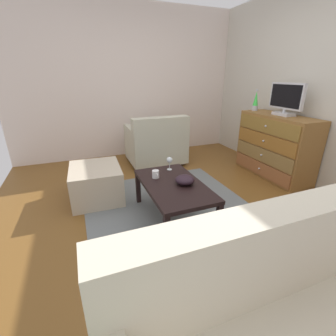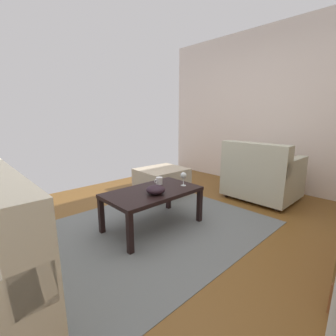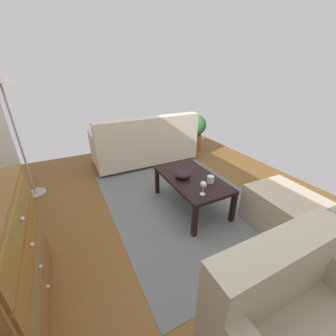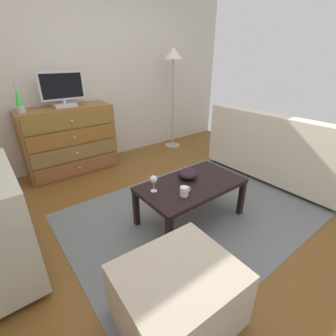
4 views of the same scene
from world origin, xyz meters
TOP-DOWN VIEW (x-y plane):
  - ground_plane at (0.00, 0.00)m, footprint 5.26×4.42m
  - wall_plain_left at (-2.39, 0.00)m, footprint 0.12×4.42m
  - area_rug at (0.20, -0.20)m, footprint 2.60×1.90m
  - coffee_table at (0.09, -0.24)m, footprint 1.02×0.59m
  - wine_glass at (-0.28, -0.13)m, footprint 0.07×0.07m
  - mug at (-0.11, -0.36)m, footprint 0.11×0.08m
  - bowl_decorative at (0.14, -0.13)m, footprint 0.20×0.20m
  - armchair at (-1.63, 0.16)m, footprint 0.80×0.93m
  - ottoman at (-0.69, -0.96)m, footprint 0.73×0.63m

SIDE VIEW (x-z plane):
  - ground_plane at x=0.00m, z-range -0.05..0.00m
  - area_rug at x=0.20m, z-range 0.00..0.01m
  - ottoman at x=-0.69m, z-range 0.00..0.42m
  - armchair at x=-1.63m, z-range -0.07..0.78m
  - coffee_table at x=0.09m, z-range 0.16..0.58m
  - mug at x=-0.11m, z-range 0.42..0.51m
  - bowl_decorative at x=0.14m, z-range 0.42..0.51m
  - wine_glass at x=-0.28m, z-range 0.46..0.62m
  - wall_plain_left at x=-2.39m, z-range 0.00..2.63m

